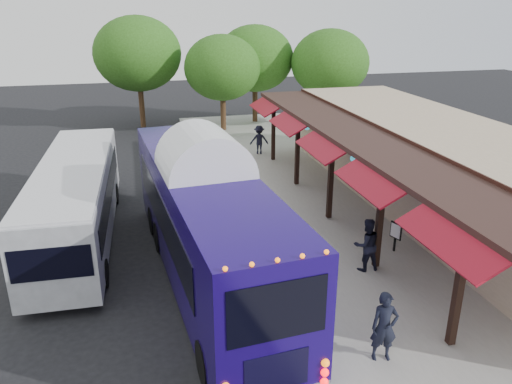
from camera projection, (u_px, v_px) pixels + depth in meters
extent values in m
plane|color=black|center=(261.00, 287.00, 15.13)|extent=(90.00, 90.00, 0.00)
cube|color=#9E9B93|center=(357.00, 217.00, 19.86)|extent=(10.00, 40.00, 0.15)
cube|color=gray|center=(235.00, 230.00, 18.74)|extent=(0.20, 40.00, 0.16)
cube|color=tan|center=(440.00, 170.00, 20.04)|extent=(5.00, 20.00, 3.60)
cube|color=black|center=(387.00, 137.00, 18.95)|extent=(0.06, 20.00, 0.60)
cube|color=#331E19|center=(361.00, 136.00, 18.67)|extent=(2.60, 20.00, 0.18)
cube|color=black|center=(459.00, 287.00, 11.71)|extent=(0.18, 0.18, 3.16)
cube|color=maroon|center=(451.00, 237.00, 11.14)|extent=(1.00, 3.20, 0.57)
cube|color=black|center=(380.00, 220.00, 15.34)|extent=(0.18, 0.18, 3.16)
cube|color=maroon|center=(370.00, 180.00, 14.77)|extent=(1.00, 3.20, 0.57)
cube|color=black|center=(331.00, 179.00, 18.98)|extent=(0.18, 0.18, 3.16)
cube|color=maroon|center=(322.00, 145.00, 18.41)|extent=(1.00, 3.20, 0.57)
cube|color=black|center=(297.00, 151.00, 22.61)|extent=(0.18, 0.18, 3.16)
cube|color=maroon|center=(289.00, 122.00, 22.04)|extent=(1.00, 3.20, 0.57)
cube|color=black|center=(273.00, 131.00, 26.24)|extent=(0.18, 0.18, 3.16)
cube|color=maroon|center=(266.00, 106.00, 25.67)|extent=(1.00, 3.20, 0.57)
sphere|color=#186E86|center=(433.00, 211.00, 13.24)|extent=(0.26, 0.26, 0.26)
sphere|color=#186E86|center=(354.00, 158.00, 17.78)|extent=(0.26, 0.26, 0.26)
sphere|color=#186E86|center=(307.00, 127.00, 22.33)|extent=(0.26, 0.26, 0.26)
cube|color=#19085E|center=(206.00, 219.00, 14.97)|extent=(3.52, 11.99, 3.10)
cube|color=#19085E|center=(208.00, 269.00, 15.57)|extent=(3.46, 11.87, 0.34)
ellipsoid|color=white|center=(204.00, 170.00, 14.43)|extent=(3.49, 11.75, 0.55)
cube|color=black|center=(252.00, 316.00, 9.41)|extent=(2.05, 0.21, 1.28)
cylinder|color=black|center=(188.00, 363.00, 11.16)|extent=(0.38, 1.05, 1.02)
cylinder|color=black|center=(285.00, 347.00, 11.67)|extent=(0.38, 1.05, 1.02)
cylinder|color=black|center=(162.00, 219.00, 18.67)|extent=(0.38, 1.05, 1.02)
cylinder|color=black|center=(222.00, 213.00, 19.18)|extent=(0.38, 1.05, 1.02)
cube|color=gray|center=(77.00, 198.00, 17.79)|extent=(2.64, 10.65, 2.44)
cube|color=black|center=(41.00, 196.00, 17.45)|extent=(0.32, 8.99, 0.92)
cube|color=black|center=(110.00, 190.00, 17.98)|extent=(0.32, 8.99, 0.92)
cube|color=silver|center=(72.00, 165.00, 17.35)|extent=(2.59, 10.44, 0.09)
cylinder|color=black|center=(32.00, 281.00, 14.57)|extent=(0.29, 0.89, 0.88)
cylinder|color=black|center=(107.00, 273.00, 15.05)|extent=(0.29, 0.89, 0.88)
cylinder|color=black|center=(60.00, 198.00, 20.82)|extent=(0.29, 0.89, 0.88)
cylinder|color=black|center=(112.00, 194.00, 21.30)|extent=(0.29, 0.89, 0.88)
imported|color=black|center=(384.00, 327.00, 11.55)|extent=(0.70, 0.53, 1.74)
imported|color=black|center=(366.00, 245.00, 15.52)|extent=(0.85, 0.66, 1.73)
imported|color=black|center=(251.00, 185.00, 20.44)|extent=(1.16, 1.00, 1.87)
imported|color=black|center=(259.00, 140.00, 27.85)|extent=(1.10, 0.72, 1.60)
cube|color=black|center=(395.00, 237.00, 16.81)|extent=(0.07, 0.07, 1.05)
cube|color=black|center=(396.00, 231.00, 16.73)|extent=(0.19, 0.46, 0.57)
cube|color=white|center=(395.00, 231.00, 16.72)|extent=(0.13, 0.38, 0.48)
cylinder|color=#382314|center=(223.00, 111.00, 33.12)|extent=(0.36, 0.36, 2.86)
ellipsoid|color=#265014|center=(222.00, 68.00, 32.14)|extent=(4.93, 4.93, 4.19)
cylinder|color=#382314|center=(255.00, 102.00, 35.46)|extent=(0.36, 0.36, 3.08)
ellipsoid|color=#265014|center=(255.00, 58.00, 34.40)|extent=(5.32, 5.32, 4.52)
cylinder|color=#382314|center=(328.00, 107.00, 34.02)|extent=(0.36, 0.36, 2.99)
ellipsoid|color=#265014|center=(330.00, 63.00, 32.99)|extent=(5.16, 5.16, 4.39)
cylinder|color=#382314|center=(142.00, 103.00, 34.31)|extent=(0.36, 0.36, 3.36)
ellipsoid|color=#265014|center=(138.00, 54.00, 33.15)|extent=(5.81, 5.81, 4.94)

